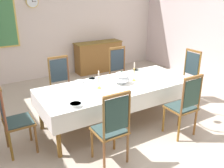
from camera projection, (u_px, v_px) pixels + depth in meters
ground at (122, 126)px, 4.49m from camera, size 6.51×6.81×0.04m
back_wall at (54, 13)px, 6.60m from camera, size 6.51×0.08×3.54m
dining_table at (117, 88)px, 4.39m from camera, size 2.79×1.13×0.74m
tablecloth at (117, 88)px, 4.39m from camera, size 2.81×1.15×0.30m
chair_south_a at (112, 127)px, 3.32m from camera, size 0.44×0.42×1.12m
chair_north_a at (62, 84)px, 4.87m from camera, size 0.44×0.42×1.12m
chair_south_b at (184, 104)px, 3.99m from camera, size 0.44×0.42×1.10m
chair_north_b at (120, 72)px, 5.53m from camera, size 0.44×0.42×1.15m
chair_head_west at (13, 118)px, 3.56m from camera, size 0.42×0.44×1.12m
chair_head_east at (187, 76)px, 5.29m from camera, size 0.42×0.44×1.15m
soup_tureen at (122, 78)px, 4.37m from camera, size 0.30×0.30×0.24m
candlestick_west at (99, 82)px, 4.15m from camera, size 0.07×0.07×0.32m
candlestick_east at (134, 74)px, 4.50m from camera, size 0.07×0.07×0.35m
bowl_near_left at (92, 79)px, 4.59m from camera, size 0.15×0.15×0.03m
bowl_near_right at (136, 70)px, 5.08m from camera, size 0.16×0.16×0.03m
bowl_far_left at (80, 81)px, 4.45m from camera, size 0.17×0.17×0.04m
bowl_far_right at (76, 105)px, 3.53m from camera, size 0.20×0.20×0.05m
spoon_primary at (86, 80)px, 4.56m from camera, size 0.05×0.18×0.01m
spoon_secondary at (139, 70)px, 5.16m from camera, size 0.03×0.18×0.01m
sideboard at (98, 57)px, 7.39m from camera, size 1.44×0.48×0.90m
mounted_clock at (32, 2)px, 6.17m from camera, size 0.31×0.06×0.31m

